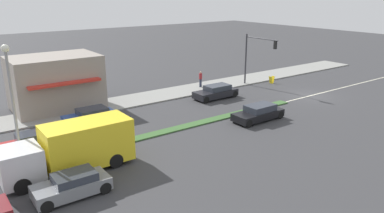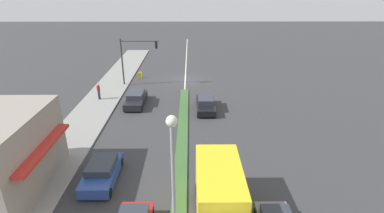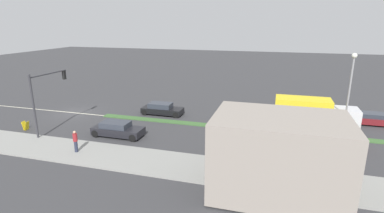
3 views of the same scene
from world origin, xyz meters
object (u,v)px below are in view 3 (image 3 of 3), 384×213
object	(u,v)px
pedestrian	(75,141)
sedan_maroon	(374,119)
street_lamp	(350,85)
sedan_dark	(118,129)
coupe_blue	(266,145)
suv_grey	(320,114)
delivery_truck	(312,113)
traffic_signal_main	(44,92)
warning_aframe_sign	(26,126)
hatchback_red	(331,139)
suv_black	(162,109)

from	to	relation	value
pedestrian	sedan_maroon	xyz separation A→B (m)	(-14.17, 24.18, -0.46)
street_lamp	sedan_dark	size ratio (longest dim) A/B	1.62
pedestrian	sedan_dark	size ratio (longest dim) A/B	0.38
coupe_blue	suv_grey	bearing A→B (deg)	153.71
street_lamp	suv_grey	world-z (taller)	street_lamp
coupe_blue	suv_grey	distance (m)	11.15
delivery_truck	sedan_maroon	xyz separation A→B (m)	(-2.80, 6.10, -0.89)
traffic_signal_main	pedestrian	bearing A→B (deg)	59.43
street_lamp	traffic_signal_main	bearing A→B (deg)	-76.60
sedan_dark	suv_grey	bearing A→B (deg)	119.16
warning_aframe_sign	hatchback_red	distance (m)	27.50
pedestrian	coupe_blue	size ratio (longest dim) A/B	0.42
warning_aframe_sign	suv_grey	distance (m)	29.28
sedan_dark	suv_black	bearing A→B (deg)	169.08
delivery_truck	suv_black	world-z (taller)	delivery_truck
sedan_dark	sedan_maroon	size ratio (longest dim) A/B	1.11
traffic_signal_main	warning_aframe_sign	distance (m)	4.46
traffic_signal_main	sedan_dark	bearing A→B (deg)	99.96
pedestrian	street_lamp	bearing A→B (deg)	114.05
warning_aframe_sign	sedan_maroon	world-z (taller)	sedan_maroon
coupe_blue	hatchback_red	world-z (taller)	coupe_blue
sedan_maroon	hatchback_red	size ratio (longest dim) A/B	0.94
coupe_blue	hatchback_red	xyz separation A→B (m)	(-2.80, 5.05, -0.02)
traffic_signal_main	suv_black	bearing A→B (deg)	136.90
street_lamp	coupe_blue	world-z (taller)	street_lamp
sedan_maroon	hatchback_red	bearing A→B (deg)	-34.22
traffic_signal_main	pedestrian	size ratio (longest dim) A/B	3.23
coupe_blue	suv_black	bearing A→B (deg)	-121.84
delivery_truck	coupe_blue	distance (m)	8.21
sedan_dark	suv_grey	distance (m)	20.53
traffic_signal_main	suv_black	distance (m)	11.86
warning_aframe_sign	sedan_dark	xyz separation A→B (m)	(-1.03, 9.19, 0.21)
delivery_truck	sedan_dark	size ratio (longest dim) A/B	1.65
sedan_dark	coupe_blue	size ratio (longest dim) A/B	1.10
suv_black	coupe_blue	distance (m)	13.65
delivery_truck	suv_grey	bearing A→B (deg)	158.81
coupe_blue	hatchback_red	bearing A→B (deg)	118.99
traffic_signal_main	suv_grey	distance (m)	26.95
suv_black	warning_aframe_sign	bearing A→B (deg)	-52.13
street_lamp	delivery_truck	bearing A→B (deg)	-131.69
delivery_truck	suv_grey	size ratio (longest dim) A/B	1.94
delivery_truck	suv_black	distance (m)	15.47
sedan_maroon	hatchback_red	xyz separation A→B (m)	(7.20, -4.90, 0.05)
delivery_truck	pedestrian	bearing A→B (deg)	-57.84
hatchback_red	sedan_maroon	bearing A→B (deg)	145.78
warning_aframe_sign	delivery_truck	distance (m)	27.32
sedan_dark	sedan_maroon	world-z (taller)	sedan_dark
suv_black	sedan_maroon	world-z (taller)	suv_black
pedestrian	sedan_dark	bearing A→B (deg)	163.38
street_lamp	hatchback_red	size ratio (longest dim) A/B	1.70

